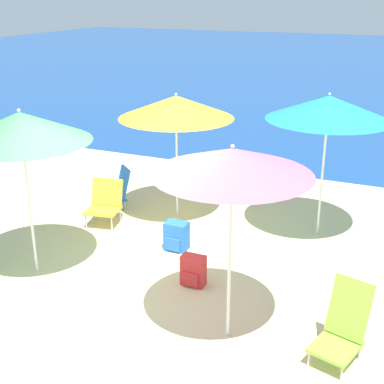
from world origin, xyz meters
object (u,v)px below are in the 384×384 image
at_px(beach_umbrella_teal, 328,108).
at_px(beach_chair_yellow, 105,202).
at_px(backpack_blue, 176,236).
at_px(beach_umbrella_pink, 232,162).
at_px(seagull, 175,166).
at_px(beach_chair_lime, 343,326).
at_px(backpack_red, 193,271).
at_px(beach_chair_blue, 118,190).
at_px(beach_umbrella_yellow, 176,107).
at_px(beach_umbrella_green, 21,127).

bearing_deg(beach_umbrella_teal, beach_chair_yellow, -163.12).
bearing_deg(beach_umbrella_teal, backpack_blue, -142.19).
height_order(beach_umbrella_pink, beach_umbrella_teal, beach_umbrella_teal).
bearing_deg(beach_umbrella_pink, seagull, 121.16).
relative_size(beach_chair_lime, backpack_red, 2.00).
height_order(beach_umbrella_pink, beach_chair_blue, beach_umbrella_pink).
height_order(beach_chair_lime, beach_chair_yellow, beach_chair_lime).
bearing_deg(beach_umbrella_yellow, beach_chair_yellow, -141.45).
bearing_deg(beach_chair_blue, backpack_red, 1.19).
bearing_deg(beach_chair_yellow, beach_umbrella_teal, 5.95).
xyz_separation_m(beach_umbrella_green, seagull, (-0.09, 4.63, -1.88)).
height_order(beach_chair_yellow, seagull, beach_chair_yellow).
distance_m(beach_umbrella_pink, backpack_blue, 2.86).
relative_size(beach_umbrella_teal, beach_chair_yellow, 3.08).
xyz_separation_m(beach_umbrella_teal, beach_chair_lime, (0.83, -2.96, -1.65)).
xyz_separation_m(beach_chair_yellow, seagull, (-0.09, 2.86, -0.24)).
relative_size(beach_umbrella_green, beach_chair_lime, 2.71).
bearing_deg(backpack_red, beach_chair_blue, 140.03).
bearing_deg(beach_umbrella_yellow, backpack_blue, -65.29).
bearing_deg(backpack_red, beach_umbrella_teal, 62.42).
bearing_deg(beach_chair_blue, beach_chair_yellow, -34.75).
bearing_deg(beach_umbrella_green, beach_umbrella_yellow, 69.43).
distance_m(beach_chair_yellow, beach_chair_blue, 0.70).
xyz_separation_m(beach_umbrella_pink, beach_chair_yellow, (-2.91, 2.09, -1.65)).
distance_m(beach_umbrella_pink, beach_umbrella_green, 2.92).
relative_size(beach_umbrella_green, backpack_blue, 5.25).
bearing_deg(beach_umbrella_teal, beach_umbrella_pink, -97.07).
distance_m(beach_umbrella_green, beach_chair_lime, 4.44).
height_order(beach_umbrella_teal, seagull, beach_umbrella_teal).
height_order(beach_umbrella_yellow, backpack_blue, beach_umbrella_yellow).
relative_size(beach_umbrella_yellow, beach_umbrella_green, 0.93).
xyz_separation_m(beach_chair_yellow, backpack_red, (2.12, -1.24, -0.17)).
bearing_deg(backpack_blue, backpack_red, -52.78).
bearing_deg(beach_chair_lime, beach_umbrella_green, -166.89).
xyz_separation_m(backpack_blue, seagull, (-1.57, 3.27, -0.07)).
distance_m(beach_umbrella_pink, backpack_red, 2.16).
relative_size(beach_umbrella_yellow, backpack_red, 5.07).
height_order(beach_umbrella_teal, backpack_red, beach_umbrella_teal).
bearing_deg(beach_chair_yellow, backpack_red, -41.31).
distance_m(beach_umbrella_yellow, beach_chair_yellow, 1.93).
height_order(beach_chair_yellow, backpack_blue, beach_chair_yellow).
relative_size(beach_chair_blue, backpack_blue, 1.68).
bearing_deg(backpack_blue, beach_chair_blue, 146.82).
bearing_deg(backpack_blue, beach_umbrella_yellow, 114.71).
distance_m(beach_umbrella_green, beach_chair_blue, 2.98).
bearing_deg(beach_umbrella_green, beach_chair_yellow, 90.07).
bearing_deg(beach_chair_blue, backpack_blue, 7.98).
bearing_deg(backpack_red, beach_chair_yellow, 149.62).
height_order(beach_umbrella_pink, beach_chair_lime, beach_umbrella_pink).
relative_size(beach_chair_yellow, backpack_blue, 1.69).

